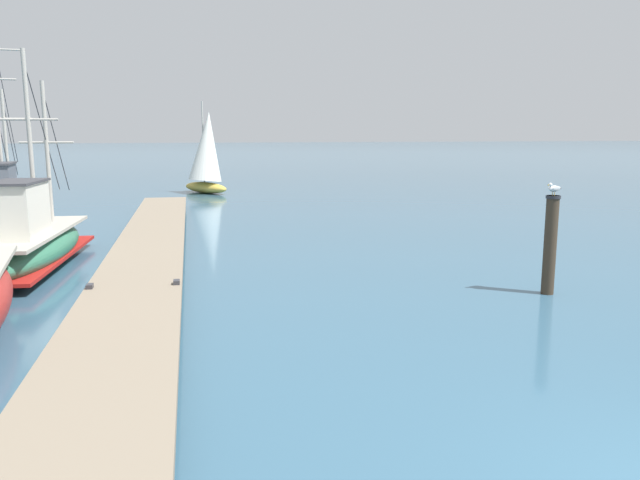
{
  "coord_description": "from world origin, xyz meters",
  "views": [
    {
      "loc": [
        -4.86,
        -3.59,
        3.36
      ],
      "look_at": [
        -2.13,
        7.21,
        1.4
      ],
      "focal_mm": 34.51,
      "sensor_mm": 36.0,
      "label": 1
    }
  ],
  "objects_px": {
    "perched_seagull": "(554,188)",
    "distant_sailboat": "(207,153)",
    "fishing_boat_2": "(32,242)",
    "mooring_piling": "(550,243)",
    "fishing_boat_1": "(4,211)"
  },
  "relations": [
    {
      "from": "mooring_piling",
      "to": "distant_sailboat",
      "type": "distance_m",
      "value": 24.33
    },
    {
      "from": "fishing_boat_2",
      "to": "distant_sailboat",
      "type": "bearing_deg",
      "value": 73.24
    },
    {
      "from": "perched_seagull",
      "to": "mooring_piling",
      "type": "bearing_deg",
      "value": -163.13
    },
    {
      "from": "mooring_piling",
      "to": "distant_sailboat",
      "type": "bearing_deg",
      "value": 102.85
    },
    {
      "from": "fishing_boat_2",
      "to": "perched_seagull",
      "type": "xyz_separation_m",
      "value": [
        10.97,
        -5.23,
        1.54
      ]
    },
    {
      "from": "perched_seagull",
      "to": "fishing_boat_1",
      "type": "bearing_deg",
      "value": 138.98
    },
    {
      "from": "fishing_boat_2",
      "to": "perched_seagull",
      "type": "relative_size",
      "value": 18.2
    },
    {
      "from": "fishing_boat_2",
      "to": "mooring_piling",
      "type": "bearing_deg",
      "value": -25.53
    },
    {
      "from": "fishing_boat_1",
      "to": "distant_sailboat",
      "type": "height_order",
      "value": "fishing_boat_1"
    },
    {
      "from": "mooring_piling",
      "to": "fishing_boat_2",
      "type": "bearing_deg",
      "value": 154.47
    },
    {
      "from": "distant_sailboat",
      "to": "mooring_piling",
      "type": "bearing_deg",
      "value": -77.15
    },
    {
      "from": "fishing_boat_2",
      "to": "perched_seagull",
      "type": "height_order",
      "value": "fishing_boat_2"
    },
    {
      "from": "perched_seagull",
      "to": "distant_sailboat",
      "type": "height_order",
      "value": "distant_sailboat"
    },
    {
      "from": "mooring_piling",
      "to": "perched_seagull",
      "type": "relative_size",
      "value": 5.54
    },
    {
      "from": "fishing_boat_2",
      "to": "distant_sailboat",
      "type": "height_order",
      "value": "fishing_boat_2"
    }
  ]
}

